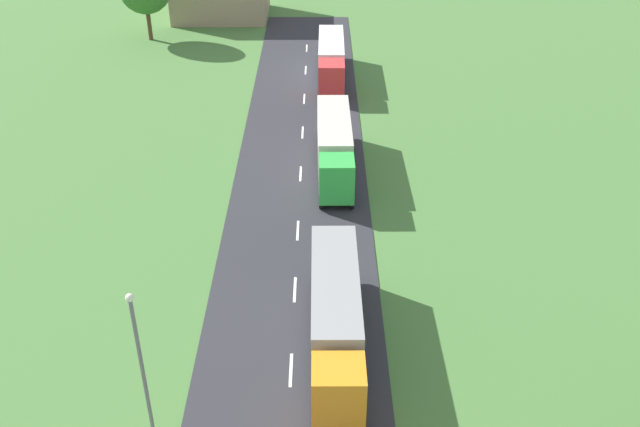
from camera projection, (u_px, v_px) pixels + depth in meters
truck_second at (335, 315)px, 36.46m from camera, size 2.55×12.31×3.78m
truck_third at (333, 145)px, 53.43m from camera, size 2.61×12.21×3.72m
truck_fourth at (330, 58)px, 70.16m from camera, size 2.59×12.67×3.52m
lamppost_second at (140, 362)px, 30.15m from camera, size 0.36×0.36×8.22m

